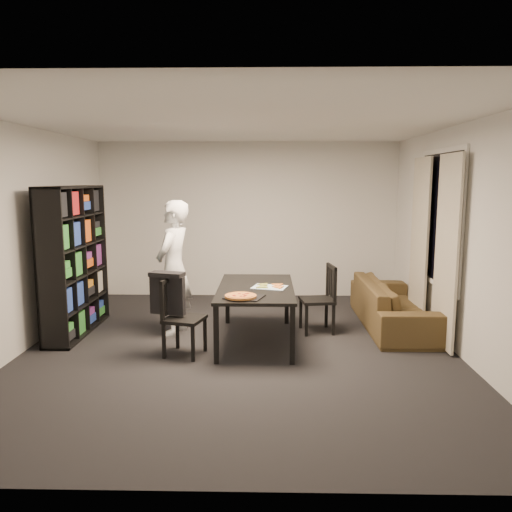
{
  "coord_description": "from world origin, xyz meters",
  "views": [
    {
      "loc": [
        0.32,
        -5.67,
        1.98
      ],
      "look_at": [
        0.19,
        0.38,
        1.05
      ],
      "focal_mm": 35.0,
      "sensor_mm": 36.0,
      "label": 1
    }
  ],
  "objects_px": {
    "dining_table": "(256,292)",
    "pepperoni_pizza": "(241,296)",
    "chair_left": "(177,311)",
    "person": "(174,268)",
    "bookshelf": "(74,260)",
    "sofa": "(394,304)",
    "baking_tray": "(244,297)",
    "chair_right": "(323,294)"
  },
  "relations": [
    {
      "from": "dining_table",
      "to": "pepperoni_pizza",
      "type": "distance_m",
      "value": 0.62
    },
    {
      "from": "chair_left",
      "to": "person",
      "type": "xyz_separation_m",
      "value": [
        -0.18,
        0.78,
        0.36
      ]
    },
    {
      "from": "bookshelf",
      "to": "chair_left",
      "type": "xyz_separation_m",
      "value": [
        1.46,
        -0.81,
        -0.45
      ]
    },
    {
      "from": "dining_table",
      "to": "chair_left",
      "type": "distance_m",
      "value": 1.01
    },
    {
      "from": "bookshelf",
      "to": "sofa",
      "type": "bearing_deg",
      "value": 4.69
    },
    {
      "from": "baking_tray",
      "to": "sofa",
      "type": "xyz_separation_m",
      "value": [
        1.97,
        1.22,
        -0.38
      ]
    },
    {
      "from": "dining_table",
      "to": "person",
      "type": "height_order",
      "value": "person"
    },
    {
      "from": "baking_tray",
      "to": "person",
      "type": "bearing_deg",
      "value": 138.0
    },
    {
      "from": "person",
      "to": "pepperoni_pizza",
      "type": "bearing_deg",
      "value": 59.1
    },
    {
      "from": "chair_left",
      "to": "pepperoni_pizza",
      "type": "bearing_deg",
      "value": -83.59
    },
    {
      "from": "person",
      "to": "baking_tray",
      "type": "relative_size",
      "value": 4.31
    },
    {
      "from": "chair_right",
      "to": "person",
      "type": "bearing_deg",
      "value": -94.67
    },
    {
      "from": "chair_right",
      "to": "sofa",
      "type": "distance_m",
      "value": 1.04
    },
    {
      "from": "bookshelf",
      "to": "chair_right",
      "type": "distance_m",
      "value": 3.25
    },
    {
      "from": "pepperoni_pizza",
      "to": "bookshelf",
      "type": "bearing_deg",
      "value": 157.18
    },
    {
      "from": "person",
      "to": "chair_right",
      "type": "bearing_deg",
      "value": 107.35
    },
    {
      "from": "person",
      "to": "baking_tray",
      "type": "height_order",
      "value": "person"
    },
    {
      "from": "chair_left",
      "to": "sofa",
      "type": "bearing_deg",
      "value": -51.95
    },
    {
      "from": "chair_left",
      "to": "baking_tray",
      "type": "bearing_deg",
      "value": -79.7
    },
    {
      "from": "bookshelf",
      "to": "dining_table",
      "type": "relative_size",
      "value": 1.16
    },
    {
      "from": "chair_right",
      "to": "sofa",
      "type": "relative_size",
      "value": 0.42
    },
    {
      "from": "dining_table",
      "to": "chair_left",
      "type": "bearing_deg",
      "value": -151.1
    },
    {
      "from": "person",
      "to": "sofa",
      "type": "height_order",
      "value": "person"
    },
    {
      "from": "baking_tray",
      "to": "pepperoni_pizza",
      "type": "distance_m",
      "value": 0.06
    },
    {
      "from": "bookshelf",
      "to": "person",
      "type": "height_order",
      "value": "bookshelf"
    },
    {
      "from": "chair_left",
      "to": "baking_tray",
      "type": "height_order",
      "value": "chair_left"
    },
    {
      "from": "bookshelf",
      "to": "baking_tray",
      "type": "relative_size",
      "value": 4.75
    },
    {
      "from": "person",
      "to": "sofa",
      "type": "relative_size",
      "value": 0.82
    },
    {
      "from": "chair_left",
      "to": "person",
      "type": "height_order",
      "value": "person"
    },
    {
      "from": "bookshelf",
      "to": "chair_left",
      "type": "bearing_deg",
      "value": -28.91
    },
    {
      "from": "chair_left",
      "to": "bookshelf",
      "type": "bearing_deg",
      "value": 76.29
    },
    {
      "from": "baking_tray",
      "to": "chair_left",
      "type": "bearing_deg",
      "value": 175.1
    },
    {
      "from": "bookshelf",
      "to": "pepperoni_pizza",
      "type": "relative_size",
      "value": 5.43
    },
    {
      "from": "bookshelf",
      "to": "chair_left",
      "type": "relative_size",
      "value": 2.16
    },
    {
      "from": "person",
      "to": "pepperoni_pizza",
      "type": "relative_size",
      "value": 4.92
    },
    {
      "from": "baking_tray",
      "to": "bookshelf",
      "type": "bearing_deg",
      "value": 158.56
    },
    {
      "from": "dining_table",
      "to": "person",
      "type": "distance_m",
      "value": 1.12
    },
    {
      "from": "chair_left",
      "to": "chair_right",
      "type": "relative_size",
      "value": 0.99
    },
    {
      "from": "dining_table",
      "to": "chair_right",
      "type": "height_order",
      "value": "chair_right"
    },
    {
      "from": "sofa",
      "to": "person",
      "type": "bearing_deg",
      "value": 97.26
    },
    {
      "from": "chair_right",
      "to": "pepperoni_pizza",
      "type": "bearing_deg",
      "value": -53.61
    },
    {
      "from": "person",
      "to": "sofa",
      "type": "bearing_deg",
      "value": 111.05
    }
  ]
}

